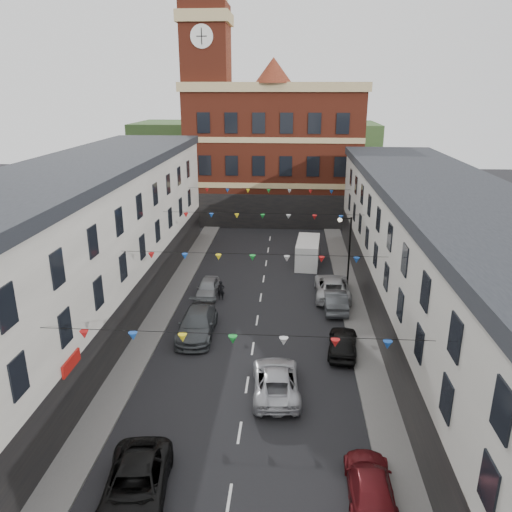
% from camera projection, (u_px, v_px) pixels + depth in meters
% --- Properties ---
extents(ground, '(160.00, 160.00, 0.00)m').
position_uv_depth(ground, '(247.00, 385.00, 27.17)').
color(ground, black).
rests_on(ground, ground).
extents(pavement_left, '(1.80, 64.00, 0.15)m').
position_uv_depth(pavement_left, '(134.00, 360.00, 29.50)').
color(pavement_left, '#605E5B').
rests_on(pavement_left, ground).
extents(pavement_right, '(1.80, 64.00, 0.15)m').
position_uv_depth(pavement_right, '(370.00, 369.00, 28.57)').
color(pavement_right, '#605E5B').
rests_on(pavement_right, ground).
extents(terrace_left, '(8.40, 56.00, 10.70)m').
position_uv_depth(terrace_left, '(33.00, 281.00, 27.20)').
color(terrace_left, beige).
rests_on(terrace_left, ground).
extents(terrace_right, '(8.40, 56.00, 9.70)m').
position_uv_depth(terrace_right, '(475.00, 302.00, 25.77)').
color(terrace_right, beige).
rests_on(terrace_right, ground).
extents(civic_building, '(20.60, 13.30, 18.50)m').
position_uv_depth(civic_building, '(274.00, 151.00, 60.45)').
color(civic_building, maroon).
rests_on(civic_building, ground).
extents(clock_tower, '(5.60, 5.60, 30.00)m').
position_uv_depth(clock_tower, '(207.00, 92.00, 56.01)').
color(clock_tower, maroon).
rests_on(clock_tower, ground).
extents(distant_hill, '(40.00, 14.00, 10.00)m').
position_uv_depth(distant_hill, '(256.00, 153.00, 84.46)').
color(distant_hill, '#315126').
rests_on(distant_hill, ground).
extents(street_lamp, '(1.10, 0.36, 6.00)m').
position_uv_depth(street_lamp, '(347.00, 244.00, 38.72)').
color(street_lamp, black).
rests_on(street_lamp, ground).
extents(car_left_c, '(3.05, 5.53, 1.47)m').
position_uv_depth(car_left_c, '(135.00, 486.00, 19.27)').
color(car_left_c, black).
rests_on(car_left_c, ground).
extents(car_left_d, '(2.34, 5.55, 1.60)m').
position_uv_depth(car_left_d, '(197.00, 324.00, 32.43)').
color(car_left_d, '#474C50').
rests_on(car_left_d, ground).
extents(car_left_e, '(1.60, 3.95, 1.35)m').
position_uv_depth(car_left_e, '(208.00, 288.00, 38.62)').
color(car_left_e, gray).
rests_on(car_left_e, ground).
extents(car_right_c, '(1.86, 4.42, 1.28)m').
position_uv_depth(car_right_c, '(370.00, 484.00, 19.49)').
color(car_right_c, maroon).
rests_on(car_right_c, ground).
extents(car_right_d, '(2.16, 4.40, 1.45)m').
position_uv_depth(car_right_d, '(343.00, 342.00, 30.25)').
color(car_right_d, black).
rests_on(car_right_d, ground).
extents(car_right_e, '(1.69, 4.55, 1.49)m').
position_uv_depth(car_right_e, '(335.00, 300.00, 36.29)').
color(car_right_e, '#474A4E').
rests_on(car_right_e, ground).
extents(car_right_f, '(2.70, 5.70, 1.57)m').
position_uv_depth(car_right_f, '(332.00, 287.00, 38.56)').
color(car_right_f, '#B9BBBE').
rests_on(car_right_f, ground).
extents(moving_car, '(2.75, 5.37, 1.45)m').
position_uv_depth(moving_car, '(276.00, 380.00, 26.28)').
color(moving_car, '#B9BBC1').
rests_on(moving_car, ground).
extents(white_van, '(2.39, 5.29, 2.27)m').
position_uv_depth(white_van, '(308.00, 252.00, 45.56)').
color(white_van, white).
rests_on(white_van, ground).
extents(pedestrian, '(0.58, 0.40, 1.52)m').
position_uv_depth(pedestrian, '(221.00, 290.00, 37.91)').
color(pedestrian, black).
rests_on(pedestrian, ground).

